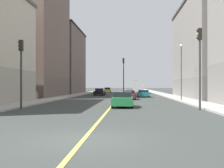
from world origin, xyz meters
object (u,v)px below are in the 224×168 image
Objects in this scene: car_maroon at (129,95)px; box_truck at (138,86)px; building_right_distant at (63,61)px; car_yellow at (108,90)px; street_lamp_left_near at (181,66)px; car_green at (122,100)px; traffic_light_left_near at (200,58)px; building_left_mid at (210,49)px; building_right_midblock at (35,36)px; car_black at (100,92)px; car_teal at (143,93)px; traffic_light_right_near at (21,64)px; car_blue at (101,91)px; traffic_light_median_far at (124,72)px.

car_maroon is 0.59× the size of box_truck.
building_right_distant is 17.28m from car_yellow.
street_lamp_left_near reaches higher than car_green.
street_lamp_left_near is (1.02, 12.73, 0.24)m from traffic_light_left_near.
car_green is at bearing -124.92° from building_left_mid.
building_right_midblock is 4.66× the size of car_black.
car_teal is at bearing 1.06° from building_right_midblock.
traffic_light_left_near is at bearing 0.00° from traffic_light_right_near.
car_teal is (8.54, -13.62, -0.07)m from car_blue.
building_right_distant is at bearing -128.63° from car_yellow.
car_yellow is at bearing 106.56° from street_lamp_left_near.
building_right_midblock reaches higher than street_lamp_left_near.
traffic_light_median_far reaches higher than car_maroon.
street_lamp_left_near reaches higher than car_teal.
street_lamp_left_near is 34.03m from box_truck.
building_right_midblock is 27.72m from car_green.
car_maroon is at bearing -94.20° from box_truck.
traffic_light_right_near is 9.10m from car_green.
building_right_midblock is at bearing -128.34° from box_truck.
car_yellow is 1.01× the size of car_maroon.
building_left_mid is at bearing 22.27° from car_maroon.
car_teal is at bearing -41.03° from car_black.
car_maroon is (0.96, -9.50, -3.68)m from traffic_light_median_far.
car_yellow is at bearing 90.89° from car_black.
building_left_mid is 4.73× the size of car_teal.
street_lamp_left_near is at bearing -82.72° from box_truck.
car_yellow reaches higher than car_blue.
car_blue is (-18.75, 16.08, -6.87)m from building_left_mid.
car_yellow is at bearing 89.62° from car_blue.
traffic_light_right_near is (7.06, -42.66, -4.11)m from building_right_distant.
car_blue is 0.89× the size of car_maroon.
car_yellow is 1.03× the size of car_black.
traffic_light_left_near is at bearing -47.74° from building_right_midblock.
street_lamp_left_near reaches higher than car_yellow.
street_lamp_left_near is 1.56× the size of car_black.
car_green is at bearing -124.81° from street_lamp_left_near.
car_green is at bearing -69.17° from building_right_distant.
box_truck reaches higher than car_black.
street_lamp_left_near is 1.75× the size of car_green.
building_left_mid is 27.68m from box_truck.
traffic_light_right_near is at bearing -94.05° from car_blue.
box_truck is at bearing 63.08° from car_black.
traffic_light_right_near is 0.81× the size of street_lamp_left_near.
box_truck reaches higher than car_teal.
street_lamp_left_near is at bearing 55.19° from car_green.
building_right_distant is at bearing 151.86° from car_blue.
traffic_light_left_near is at bearing -75.93° from traffic_light_median_far.
box_truck is at bearing 112.54° from building_left_mid.
car_yellow is 11.95m from box_truck.
car_teal is 0.59× the size of box_truck.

